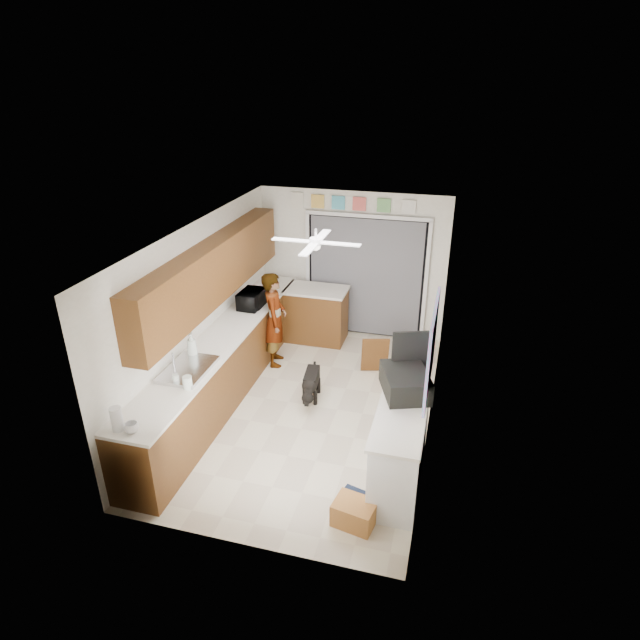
# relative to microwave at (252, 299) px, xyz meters

# --- Properties ---
(floor) EXTENTS (5.00, 5.00, 0.00)m
(floor) POSITION_rel_microwave_xyz_m (1.25, -1.01, -1.07)
(floor) COLOR beige
(floor) RESTS_ON ground
(ceiling) EXTENTS (5.00, 5.00, 0.00)m
(ceiling) POSITION_rel_microwave_xyz_m (1.25, -1.01, 1.43)
(ceiling) COLOR white
(ceiling) RESTS_ON ground
(wall_back) EXTENTS (3.20, 0.00, 3.20)m
(wall_back) POSITION_rel_microwave_xyz_m (1.25, 1.49, 0.18)
(wall_back) COLOR white
(wall_back) RESTS_ON ground
(wall_front) EXTENTS (3.20, 0.00, 3.20)m
(wall_front) POSITION_rel_microwave_xyz_m (1.25, -3.51, 0.18)
(wall_front) COLOR white
(wall_front) RESTS_ON ground
(wall_left) EXTENTS (0.00, 5.00, 5.00)m
(wall_left) POSITION_rel_microwave_xyz_m (-0.35, -1.01, 0.18)
(wall_left) COLOR white
(wall_left) RESTS_ON ground
(wall_right) EXTENTS (0.00, 5.00, 5.00)m
(wall_right) POSITION_rel_microwave_xyz_m (2.85, -1.01, 0.18)
(wall_right) COLOR white
(wall_right) RESTS_ON ground
(left_base_cabinets) EXTENTS (0.60, 4.80, 0.90)m
(left_base_cabinets) POSITION_rel_microwave_xyz_m (-0.05, -1.01, -0.62)
(left_base_cabinets) COLOR brown
(left_base_cabinets) RESTS_ON floor
(left_countertop) EXTENTS (0.62, 4.80, 0.04)m
(left_countertop) POSITION_rel_microwave_xyz_m (-0.04, -1.01, -0.15)
(left_countertop) COLOR white
(left_countertop) RESTS_ON left_base_cabinets
(upper_cabinets) EXTENTS (0.32, 4.00, 0.80)m
(upper_cabinets) POSITION_rel_microwave_xyz_m (-0.19, -0.81, 0.73)
(upper_cabinets) COLOR brown
(upper_cabinets) RESTS_ON wall_left
(sink_basin) EXTENTS (0.50, 0.76, 0.06)m
(sink_basin) POSITION_rel_microwave_xyz_m (-0.04, -2.01, -0.12)
(sink_basin) COLOR silver
(sink_basin) RESTS_ON left_countertop
(faucet) EXTENTS (0.03, 0.03, 0.22)m
(faucet) POSITION_rel_microwave_xyz_m (-0.23, -2.01, -0.02)
(faucet) COLOR silver
(faucet) RESTS_ON left_countertop
(peninsula_base) EXTENTS (1.00, 0.60, 0.90)m
(peninsula_base) POSITION_rel_microwave_xyz_m (0.75, 0.99, -0.62)
(peninsula_base) COLOR brown
(peninsula_base) RESTS_ON floor
(peninsula_top) EXTENTS (1.04, 0.64, 0.04)m
(peninsula_top) POSITION_rel_microwave_xyz_m (0.75, 0.99, -0.15)
(peninsula_top) COLOR white
(peninsula_top) RESTS_ON peninsula_base
(back_opening_recess) EXTENTS (2.00, 0.06, 2.10)m
(back_opening_recess) POSITION_rel_microwave_xyz_m (1.50, 1.46, -0.02)
(back_opening_recess) COLOR black
(back_opening_recess) RESTS_ON wall_back
(curtain_panel) EXTENTS (1.90, 0.03, 2.05)m
(curtain_panel) POSITION_rel_microwave_xyz_m (1.50, 1.42, -0.02)
(curtain_panel) COLOR slate
(curtain_panel) RESTS_ON wall_back
(door_trim_left) EXTENTS (0.06, 0.04, 2.10)m
(door_trim_left) POSITION_rel_microwave_xyz_m (0.48, 1.43, -0.02)
(door_trim_left) COLOR white
(door_trim_left) RESTS_ON wall_back
(door_trim_right) EXTENTS (0.06, 0.04, 2.10)m
(door_trim_right) POSITION_rel_microwave_xyz_m (2.52, 1.43, -0.02)
(door_trim_right) COLOR white
(door_trim_right) RESTS_ON wall_back
(door_trim_head) EXTENTS (2.10, 0.04, 0.06)m
(door_trim_head) POSITION_rel_microwave_xyz_m (1.50, 1.43, 1.05)
(door_trim_head) COLOR white
(door_trim_head) RESTS_ON wall_back
(header_frame_0) EXTENTS (0.22, 0.02, 0.22)m
(header_frame_0) POSITION_rel_microwave_xyz_m (0.65, 1.46, 1.23)
(header_frame_0) COLOR #ECBA4E
(header_frame_0) RESTS_ON wall_back
(header_frame_1) EXTENTS (0.22, 0.02, 0.22)m
(header_frame_1) POSITION_rel_microwave_xyz_m (1.00, 1.46, 1.23)
(header_frame_1) COLOR #4CAFCA
(header_frame_1) RESTS_ON wall_back
(header_frame_2) EXTENTS (0.22, 0.02, 0.22)m
(header_frame_2) POSITION_rel_microwave_xyz_m (1.35, 1.46, 1.23)
(header_frame_2) COLOR #DF5A53
(header_frame_2) RESTS_ON wall_back
(header_frame_3) EXTENTS (0.22, 0.02, 0.22)m
(header_frame_3) POSITION_rel_microwave_xyz_m (1.75, 1.46, 1.23)
(header_frame_3) COLOR #6AAF64
(header_frame_3) RESTS_ON wall_back
(header_frame_4) EXTENTS (0.22, 0.02, 0.22)m
(header_frame_4) POSITION_rel_microwave_xyz_m (2.15, 1.46, 1.23)
(header_frame_4) COLOR white
(header_frame_4) RESTS_ON wall_back
(route66_sign) EXTENTS (0.22, 0.02, 0.26)m
(route66_sign) POSITION_rel_microwave_xyz_m (0.30, 1.46, 1.23)
(route66_sign) COLOR silver
(route66_sign) RESTS_ON wall_back
(right_counter_base) EXTENTS (0.50, 1.40, 0.90)m
(right_counter_base) POSITION_rel_microwave_xyz_m (2.60, -2.21, -0.62)
(right_counter_base) COLOR white
(right_counter_base) RESTS_ON floor
(right_counter_top) EXTENTS (0.54, 1.44, 0.04)m
(right_counter_top) POSITION_rel_microwave_xyz_m (2.59, -2.21, -0.15)
(right_counter_top) COLOR white
(right_counter_top) RESTS_ON right_counter_base
(abstract_painting) EXTENTS (0.03, 1.15, 0.95)m
(abstract_painting) POSITION_rel_microwave_xyz_m (2.83, -2.01, 0.58)
(abstract_painting) COLOR #FF5DD8
(abstract_painting) RESTS_ON wall_right
(ceiling_fan) EXTENTS (1.14, 1.14, 0.24)m
(ceiling_fan) POSITION_rel_microwave_xyz_m (1.25, -0.81, 1.25)
(ceiling_fan) COLOR white
(ceiling_fan) RESTS_ON ceiling
(microwave) EXTENTS (0.34, 0.49, 0.27)m
(microwave) POSITION_rel_microwave_xyz_m (0.00, 0.00, 0.00)
(microwave) COLOR black
(microwave) RESTS_ON left_countertop
(soap_bottle) EXTENTS (0.14, 0.14, 0.33)m
(soap_bottle) POSITION_rel_microwave_xyz_m (-0.15, -1.67, 0.03)
(soap_bottle) COLOR silver
(soap_bottle) RESTS_ON left_countertop
(cup) EXTENTS (0.15, 0.15, 0.11)m
(cup) POSITION_rel_microwave_xyz_m (-0.01, -3.26, -0.08)
(cup) COLOR white
(cup) RESTS_ON left_countertop
(jar_a) EXTENTS (0.13, 0.13, 0.15)m
(jar_a) POSITION_rel_microwave_xyz_m (0.15, -2.37, -0.06)
(jar_a) COLOR silver
(jar_a) RESTS_ON left_countertop
(jar_b) EXTENTS (0.08, 0.08, 0.11)m
(jar_b) POSITION_rel_microwave_xyz_m (-0.04, -2.30, -0.08)
(jar_b) COLOR silver
(jar_b) RESTS_ON left_countertop
(paper_towel_roll) EXTENTS (0.14, 0.14, 0.26)m
(paper_towel_roll) POSITION_rel_microwave_xyz_m (-0.16, -3.26, -0.00)
(paper_towel_roll) COLOR white
(paper_towel_roll) RESTS_ON left_countertop
(suitcase) EXTENTS (0.67, 0.76, 0.27)m
(suitcase) POSITION_rel_microwave_xyz_m (2.57, -1.80, 0.00)
(suitcase) COLOR black
(suitcase) RESTS_ON right_counter_top
(suitcase_rim) EXTENTS (0.61, 0.70, 0.02)m
(suitcase_rim) POSITION_rel_microwave_xyz_m (2.57, -1.80, -0.11)
(suitcase_rim) COLOR yellow
(suitcase_rim) RESTS_ON suitcase
(suitcase_lid) EXTENTS (0.40, 0.17, 0.50)m
(suitcase_lid) POSITION_rel_microwave_xyz_m (2.57, -1.51, 0.25)
(suitcase_lid) COLOR black
(suitcase_lid) RESTS_ON suitcase
(cardboard_box) EXTENTS (0.48, 0.39, 0.26)m
(cardboard_box) POSITION_rel_microwave_xyz_m (2.25, -2.95, -0.94)
(cardboard_box) COLOR #B07137
(cardboard_box) RESTS_ON floor
(navy_crate) EXTENTS (0.45, 0.41, 0.23)m
(navy_crate) POSITION_rel_microwave_xyz_m (2.25, -2.86, -0.96)
(navy_crate) COLOR black
(navy_crate) RESTS_ON floor
(cabinet_door_panel) EXTENTS (0.44, 0.26, 0.61)m
(cabinet_door_panel) POSITION_rel_microwave_xyz_m (1.93, 0.12, -0.76)
(cabinet_door_panel) COLOR brown
(cabinet_door_panel) RESTS_ON floor
(man) EXTENTS (0.49, 0.63, 1.53)m
(man) POSITION_rel_microwave_xyz_m (0.35, 0.02, -0.31)
(man) COLOR white
(man) RESTS_ON floor
(dog) EXTENTS (0.33, 0.64, 0.48)m
(dog) POSITION_rel_microwave_xyz_m (1.19, -0.82, -0.83)
(dog) COLOR black
(dog) RESTS_ON floor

